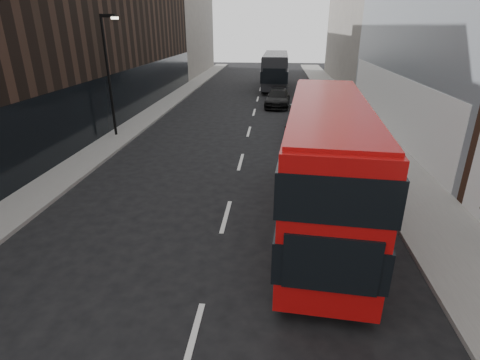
% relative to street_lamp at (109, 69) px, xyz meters
% --- Properties ---
extents(sidewalk_right, '(3.00, 80.00, 0.15)m').
position_rel_street_lamp_xyz_m(sidewalk_right, '(15.72, 7.00, -4.11)').
color(sidewalk_right, slate).
rests_on(sidewalk_right, ground).
extents(sidewalk_left, '(2.00, 80.00, 0.15)m').
position_rel_street_lamp_xyz_m(sidewalk_left, '(0.22, 7.00, -4.11)').
color(sidewalk_left, slate).
rests_on(sidewalk_left, ground).
extents(building_left_mid, '(5.00, 24.00, 14.00)m').
position_rel_street_lamp_xyz_m(building_left_mid, '(-3.28, 12.00, 2.82)').
color(building_left_mid, black).
rests_on(building_left_mid, ground).
extents(building_left_far, '(5.00, 20.00, 13.00)m').
position_rel_street_lamp_xyz_m(building_left_far, '(-3.28, 34.00, 2.32)').
color(building_left_far, '#6A635D').
rests_on(building_left_far, ground).
extents(street_lamp, '(1.06, 0.22, 7.00)m').
position_rel_street_lamp_xyz_m(street_lamp, '(0.00, 0.00, 0.00)').
color(street_lamp, black).
rests_on(street_lamp, sidewalk_left).
extents(red_bus, '(3.41, 10.86, 4.33)m').
position_rel_street_lamp_xyz_m(red_bus, '(11.63, -10.08, -1.78)').
color(red_bus, '#9C0909').
rests_on(red_bus, ground).
extents(grey_bus, '(2.87, 11.56, 3.71)m').
position_rel_street_lamp_xyz_m(grey_bus, '(9.79, 21.16, -2.19)').
color(grey_bus, black).
rests_on(grey_bus, ground).
extents(car_a, '(2.06, 4.12, 1.35)m').
position_rel_street_lamp_xyz_m(car_a, '(11.37, 0.44, -3.51)').
color(car_a, black).
rests_on(car_a, ground).
extents(car_b, '(1.76, 4.25, 1.37)m').
position_rel_street_lamp_xyz_m(car_b, '(11.74, 3.94, -3.50)').
color(car_b, gray).
rests_on(car_b, ground).
extents(car_c, '(2.34, 5.14, 1.46)m').
position_rel_street_lamp_xyz_m(car_c, '(10.12, 10.68, -3.45)').
color(car_c, black).
rests_on(car_c, ground).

